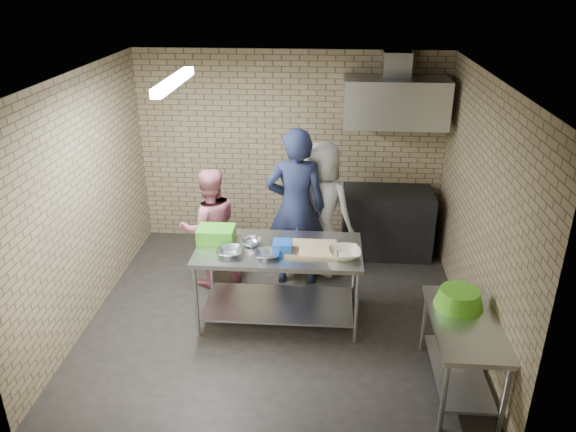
% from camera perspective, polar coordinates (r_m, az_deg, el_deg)
% --- Properties ---
extents(floor, '(4.20, 4.20, 0.00)m').
position_cam_1_polar(floor, '(6.52, -1.02, -9.96)').
color(floor, black).
rests_on(floor, ground).
extents(ceiling, '(4.20, 4.20, 0.00)m').
position_cam_1_polar(ceiling, '(5.48, -1.23, 14.10)').
color(ceiling, black).
rests_on(ceiling, ground).
extents(back_wall, '(4.20, 0.06, 2.70)m').
position_cam_1_polar(back_wall, '(7.74, 0.24, 6.81)').
color(back_wall, '#97835E').
rests_on(back_wall, ground).
extents(front_wall, '(4.20, 0.06, 2.70)m').
position_cam_1_polar(front_wall, '(4.12, -3.69, -9.93)').
color(front_wall, '#97835E').
rests_on(front_wall, ground).
extents(left_wall, '(0.06, 4.00, 2.70)m').
position_cam_1_polar(left_wall, '(6.41, -20.18, 1.49)').
color(left_wall, '#97835E').
rests_on(left_wall, ground).
extents(right_wall, '(0.06, 4.00, 2.70)m').
position_cam_1_polar(right_wall, '(6.06, 19.07, 0.39)').
color(right_wall, '#97835E').
rests_on(right_wall, ground).
extents(prep_table, '(1.78, 0.89, 0.89)m').
position_cam_1_polar(prep_table, '(6.22, -0.93, -6.94)').
color(prep_table, '#ACAFB3').
rests_on(prep_table, floor).
extents(side_counter, '(0.60, 1.20, 0.75)m').
position_cam_1_polar(side_counter, '(5.54, 17.27, -13.44)').
color(side_counter, silver).
rests_on(side_counter, floor).
extents(stove, '(1.20, 0.70, 0.90)m').
position_cam_1_polar(stove, '(7.77, 10.03, -0.63)').
color(stove, black).
rests_on(stove, floor).
extents(range_hood, '(1.30, 0.60, 0.60)m').
position_cam_1_polar(range_hood, '(7.29, 10.94, 11.39)').
color(range_hood, silver).
rests_on(range_hood, back_wall).
extents(hood_duct, '(0.35, 0.30, 0.30)m').
position_cam_1_polar(hood_duct, '(7.36, 11.10, 15.06)').
color(hood_duct, '#A5A8AD').
rests_on(hood_duct, back_wall).
extents(wall_shelf, '(0.80, 0.20, 0.04)m').
position_cam_1_polar(wall_shelf, '(7.56, 12.98, 10.25)').
color(wall_shelf, '#3F2B19').
rests_on(wall_shelf, back_wall).
extents(fluorescent_fixture, '(0.10, 1.25, 0.08)m').
position_cam_1_polar(fluorescent_fixture, '(5.68, -11.61, 13.36)').
color(fluorescent_fixture, white).
rests_on(fluorescent_fixture, ceiling).
extents(green_crate, '(0.40, 0.30, 0.16)m').
position_cam_1_polar(green_crate, '(6.17, -7.36, -1.88)').
color(green_crate, green).
rests_on(green_crate, prep_table).
extents(blue_tub, '(0.20, 0.20, 0.13)m').
position_cam_1_polar(blue_tub, '(5.88, -0.56, -3.20)').
color(blue_tub, '#184FB5').
rests_on(blue_tub, prep_table).
extents(cutting_board, '(0.55, 0.42, 0.03)m').
position_cam_1_polar(cutting_board, '(5.96, 2.39, -3.36)').
color(cutting_board, tan).
rests_on(cutting_board, prep_table).
extents(mixing_bowl_a, '(0.31, 0.31, 0.07)m').
position_cam_1_polar(mixing_bowl_a, '(5.87, -6.01, -3.71)').
color(mixing_bowl_a, '#AAACB1').
rests_on(mixing_bowl_a, prep_table).
extents(mixing_bowl_b, '(0.24, 0.24, 0.07)m').
position_cam_1_polar(mixing_bowl_b, '(6.06, -3.75, -2.69)').
color(mixing_bowl_b, silver).
rests_on(mixing_bowl_b, prep_table).
extents(mixing_bowl_c, '(0.29, 0.29, 0.06)m').
position_cam_1_polar(mixing_bowl_c, '(5.80, -2.14, -3.98)').
color(mixing_bowl_c, '#ADB1B4').
rests_on(mixing_bowl_c, prep_table).
extents(ceramic_bowl, '(0.38, 0.38, 0.08)m').
position_cam_1_polar(ceramic_bowl, '(5.83, 5.79, -3.82)').
color(ceramic_bowl, beige).
rests_on(ceramic_bowl, prep_table).
extents(green_basin, '(0.46, 0.46, 0.17)m').
position_cam_1_polar(green_basin, '(5.48, 17.13, -8.03)').
color(green_basin, '#59C626').
rests_on(green_basin, side_counter).
extents(bottle_green, '(0.06, 0.06, 0.15)m').
position_cam_1_polar(bottle_green, '(7.56, 14.19, 10.88)').
color(bottle_green, green).
rests_on(bottle_green, wall_shelf).
extents(man_navy, '(0.76, 0.53, 1.99)m').
position_cam_1_polar(man_navy, '(6.71, 0.80, 0.80)').
color(man_navy, black).
rests_on(man_navy, floor).
extents(woman_pink, '(0.90, 0.81, 1.51)m').
position_cam_1_polar(woman_pink, '(6.84, -7.96, -1.21)').
color(woman_pink, '#C36776').
rests_on(woman_pink, floor).
extents(woman_white, '(1.02, 0.89, 1.75)m').
position_cam_1_polar(woman_white, '(7.02, 3.35, 0.74)').
color(woman_white, silver).
rests_on(woman_white, floor).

